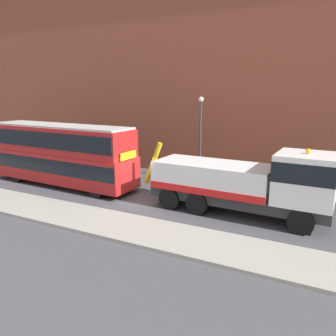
# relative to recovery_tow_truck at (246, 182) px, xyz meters

# --- Properties ---
(ground_plane) EXTENTS (120.00, 120.00, 0.00)m
(ground_plane) POSITION_rel_recovery_tow_truck_xyz_m (-5.95, -0.02, -1.76)
(ground_plane) COLOR #424247
(near_kerb) EXTENTS (60.00, 2.80, 0.15)m
(near_kerb) POSITION_rel_recovery_tow_truck_xyz_m (-5.95, -4.22, -1.68)
(near_kerb) COLOR gray
(near_kerb) RESTS_ON ground_plane
(building_facade) EXTENTS (60.00, 1.50, 16.00)m
(building_facade) POSITION_rel_recovery_tow_truck_xyz_m (-5.95, 7.39, 6.31)
(building_facade) COLOR brown
(building_facade) RESTS_ON ground_plane
(recovery_tow_truck) EXTENTS (10.19, 3.00, 3.67)m
(recovery_tow_truck) POSITION_rel_recovery_tow_truck_xyz_m (0.00, 0.00, 0.00)
(recovery_tow_truck) COLOR #2D2D2D
(recovery_tow_truck) RESTS_ON ground_plane
(double_decker_bus) EXTENTS (11.12, 2.99, 4.06)m
(double_decker_bus) POSITION_rel_recovery_tow_truck_xyz_m (-12.41, 0.02, 0.47)
(double_decker_bus) COLOR #AD1E1E
(double_decker_bus) RESTS_ON ground_plane
(street_lamp) EXTENTS (0.36, 0.36, 5.83)m
(street_lamp) POSITION_rel_recovery_tow_truck_xyz_m (-4.57, 5.20, 1.71)
(street_lamp) COLOR #38383D
(street_lamp) RESTS_ON ground_plane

